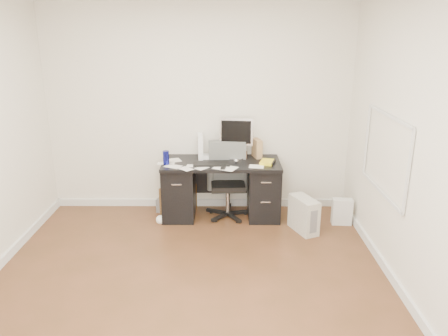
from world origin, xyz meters
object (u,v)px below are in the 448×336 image
at_px(lcd_monitor, 236,138).
at_px(office_chair, 228,181).
at_px(wicker_basket, 178,199).
at_px(desk, 221,187).
at_px(keyboard, 211,164).
at_px(pc_tower, 304,215).

bearing_deg(lcd_monitor, office_chair, -119.22).
height_order(lcd_monitor, wicker_basket, lcd_monitor).
bearing_deg(wicker_basket, desk, -11.05).
bearing_deg(keyboard, desk, 48.67).
height_order(office_chair, wicker_basket, office_chair).
distance_m(lcd_monitor, wicker_basket, 1.14).
bearing_deg(office_chair, wicker_basket, 166.20).
distance_m(desk, pc_tower, 1.12).
height_order(lcd_monitor, office_chair, lcd_monitor).
xyz_separation_m(pc_tower, wicker_basket, (-1.59, 0.57, -0.03)).
bearing_deg(wicker_basket, pc_tower, -19.65).
xyz_separation_m(desk, pc_tower, (1.01, -0.45, -0.19)).
bearing_deg(wicker_basket, lcd_monitor, 1.45).
xyz_separation_m(keyboard, wicker_basket, (-0.46, 0.27, -0.58)).
height_order(desk, keyboard, keyboard).
bearing_deg(pc_tower, lcd_monitor, 121.32).
bearing_deg(keyboard, lcd_monitor, 39.79).
xyz_separation_m(keyboard, pc_tower, (1.13, -0.30, -0.55)).
distance_m(lcd_monitor, pc_tower, 1.29).
bearing_deg(pc_tower, keyboard, 142.09).
height_order(keyboard, wicker_basket, keyboard).
height_order(desk, lcd_monitor, lcd_monitor).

